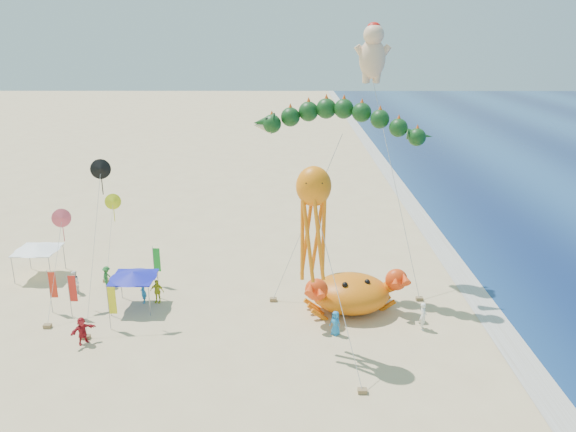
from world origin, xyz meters
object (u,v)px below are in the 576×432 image
at_px(crab_inflatable, 351,292).
at_px(octopus_kite, 313,215).
at_px(cherub_kite, 373,52).
at_px(dragon_kite, 340,126).
at_px(canopy_white, 37,248).
at_px(canopy_blue, 133,275).

distance_m(crab_inflatable, octopus_kite, 9.10).
bearing_deg(cherub_kite, crab_inflatable, -103.34).
xyz_separation_m(dragon_kite, canopy_white, (-23.55, 2.02, -9.98)).
distance_m(crab_inflatable, dragon_kite, 11.69).
distance_m(dragon_kite, canopy_blue, 17.93).
bearing_deg(cherub_kite, octopus_kite, -110.46).
relative_size(dragon_kite, cherub_kite, 0.71).
distance_m(cherub_kite, octopus_kite, 16.39).
bearing_deg(crab_inflatable, cherub_kite, 76.66).
bearing_deg(canopy_white, octopus_kite, -26.42).
distance_m(dragon_kite, canopy_white, 25.66).
bearing_deg(dragon_kite, crab_inflatable, -79.37).
bearing_deg(canopy_white, dragon_kite, -4.90).
xyz_separation_m(crab_inflatable, cherub_kite, (1.97, 8.30, 15.84)).
relative_size(crab_inflatable, canopy_blue, 2.25).
bearing_deg(canopy_blue, crab_inflatable, -2.25).
height_order(dragon_kite, cherub_kite, cherub_kite).
bearing_deg(crab_inflatable, canopy_blue, 177.75).
height_order(crab_inflatable, cherub_kite, cherub_kite).
height_order(cherub_kite, octopus_kite, cherub_kite).
height_order(octopus_kite, canopy_blue, octopus_kite).
xyz_separation_m(crab_inflatable, dragon_kite, (-0.72, 3.86, 11.01)).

